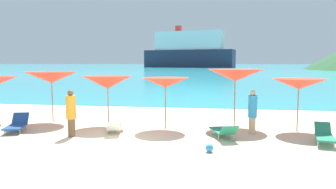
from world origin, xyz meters
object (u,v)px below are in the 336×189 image
object	(u,v)px
umbrella_1	(52,77)
umbrella_3	(165,83)
lounge_chair_1	(223,130)
umbrella_5	(299,84)
lounge_chair_3	(114,126)
lounge_chair_2	(324,135)
umbrella_4	(235,75)
lounge_chair_0	(17,124)
beachgoer_0	(71,112)
beachgoer_2	(253,111)
beach_ball	(209,148)
cruise_ship	(189,51)
umbrella_2	(108,82)

from	to	relation	value
umbrella_1	umbrella_3	distance (m)	5.21
umbrella_3	lounge_chair_1	bearing A→B (deg)	-29.76
umbrella_5	lounge_chair_3	distance (m)	7.25
lounge_chair_2	umbrella_4	bearing A→B (deg)	151.02
umbrella_5	lounge_chair_1	bearing A→B (deg)	-151.28
umbrella_3	lounge_chair_0	size ratio (longest dim) A/B	1.32
lounge_chair_0	beachgoer_0	distance (m)	2.60
umbrella_5	lounge_chair_1	world-z (taller)	umbrella_5
beachgoer_2	beach_ball	bearing A→B (deg)	-161.22
lounge_chair_0	cruise_ship	world-z (taller)	cruise_ship
beach_ball	lounge_chair_3	bearing A→B (deg)	149.65
umbrella_4	beachgoer_0	distance (m)	6.60
umbrella_5	umbrella_2	bearing A→B (deg)	-179.61
umbrella_2	umbrella_4	bearing A→B (deg)	6.74
umbrella_3	umbrella_5	world-z (taller)	umbrella_3
lounge_chair_2	cruise_ship	bearing A→B (deg)	108.42
umbrella_3	umbrella_4	distance (m)	2.90
lounge_chair_3	umbrella_4	bearing A→B (deg)	-175.04
umbrella_3	cruise_ship	xyz separation A→B (m)	(-12.54, 153.57, 6.42)
umbrella_2	beachgoer_2	xyz separation A→B (m)	(5.83, -0.69, -0.96)
cruise_ship	umbrella_4	bearing A→B (deg)	-71.55
umbrella_5	lounge_chair_3	bearing A→B (deg)	-169.52
lounge_chair_1	lounge_chair_2	xyz separation A→B (m)	(3.26, -0.26, 0.03)
umbrella_3	beach_ball	bearing A→B (deg)	-59.96
umbrella_2	cruise_ship	bearing A→B (deg)	93.75
beachgoer_2	beachgoer_0	bearing A→B (deg)	150.65
umbrella_1	lounge_chair_0	size ratio (longest dim) A/B	1.53
lounge_chair_3	beach_ball	world-z (taller)	lounge_chair_3
beachgoer_2	umbrella_3	bearing A→B (deg)	129.98
lounge_chair_0	lounge_chair_2	bearing A→B (deg)	-17.91
lounge_chair_2	beachgoer_0	bearing A→B (deg)	-165.93
lounge_chair_0	cruise_ship	xyz separation A→B (m)	(-6.95, 154.99, 7.98)
umbrella_2	lounge_chair_3	distance (m)	2.12
umbrella_5	lounge_chair_2	size ratio (longest dim) A/B	1.28
umbrella_1	lounge_chair_3	bearing A→B (deg)	-25.51
umbrella_2	lounge_chair_3	size ratio (longest dim) A/B	1.26
umbrella_3	umbrella_2	bearing A→B (deg)	175.25
lounge_chair_2	beachgoer_2	size ratio (longest dim) A/B	1.02
beachgoer_0	cruise_ship	size ratio (longest dim) A/B	0.04
beachgoer_0	beachgoer_2	size ratio (longest dim) A/B	1.03
umbrella_2	beachgoer_2	size ratio (longest dim) A/B	1.35
umbrella_2	cruise_ship	distance (m)	153.82
lounge_chair_1	beach_ball	size ratio (longest dim) A/B	6.74
lounge_chair_2	lounge_chair_1	bearing A→B (deg)	-172.84
umbrella_4	lounge_chair_1	size ratio (longest dim) A/B	1.44
umbrella_3	lounge_chair_2	xyz separation A→B (m)	(5.54, -1.57, -1.55)
lounge_chair_3	beach_ball	xyz separation A→B (m)	(3.66, -2.14, -0.11)
umbrella_1	umbrella_4	xyz separation A→B (m)	(7.95, 0.25, 0.13)
lounge_chair_1	beachgoer_2	xyz separation A→B (m)	(1.07, 0.82, 0.60)
cruise_ship	umbrella_1	bearing A→B (deg)	-74.52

